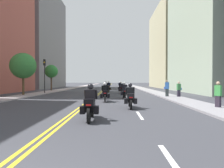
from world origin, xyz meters
TOP-DOWN VIEW (x-y plane):
  - ground_plane at (0.00, 48.00)m, footprint 264.00×264.00m
  - sidewalk_left at (-7.82, 48.00)m, footprint 2.15×144.00m
  - sidewalk_right at (7.82, 48.00)m, footprint 2.15×144.00m
  - centreline_yellow_inner at (-0.12, 48.00)m, footprint 0.12×132.00m
  - centreline_yellow_outer at (0.12, 48.00)m, footprint 0.12×132.00m
  - lane_dashes_white at (3.37, 29.00)m, footprint 0.14×56.40m
  - building_right_1 at (17.14, 29.14)m, footprint 9.71×18.81m
  - building_left_2 at (-16.35, 47.70)m, footprint 8.13×21.24m
  - building_right_2 at (16.54, 50.41)m, footprint 8.52×20.62m
  - motorcycle_0 at (1.11, 6.62)m, footprint 0.77×2.13m
  - motorcycle_1 at (3.09, 10.61)m, footprint 0.76×2.19m
  - motorcycle_2 at (1.33, 14.63)m, footprint 0.78×2.09m
  - motorcycle_3 at (3.05, 17.92)m, footprint 0.77×2.24m
  - motorcycle_4 at (1.06, 21.85)m, footprint 0.76×2.23m
  - motorcycle_5 at (2.94, 25.66)m, footprint 0.76×2.26m
  - motorcycle_6 at (1.12, 29.91)m, footprint 0.78×2.33m
  - motorcycle_7 at (2.98, 33.62)m, footprint 0.77×2.25m
  - traffic_light_near at (-7.14, 24.99)m, footprint 0.28×0.38m
  - pedestrian_0 at (8.53, 18.74)m, footprint 0.50×0.29m
  - pedestrian_1 at (8.34, 10.33)m, footprint 0.39×0.42m
  - pedestrian_2 at (7.43, 19.06)m, footprint 0.50×0.38m
  - street_tree_0 at (-8.44, 32.07)m, footprint 2.15×2.15m
  - street_tree_1 at (-8.20, 21.03)m, footprint 2.88×2.88m

SIDE VIEW (x-z plane):
  - ground_plane at x=0.00m, z-range 0.00..0.00m
  - centreline_yellow_inner at x=-0.12m, z-range 0.00..0.01m
  - centreline_yellow_outer at x=0.12m, z-range 0.00..0.01m
  - lane_dashes_white at x=3.37m, z-range 0.00..0.01m
  - sidewalk_left at x=-7.82m, z-range 0.00..0.12m
  - sidewalk_right at x=7.82m, z-range 0.00..0.12m
  - motorcycle_1 at x=3.09m, z-range -0.14..1.43m
  - motorcycle_7 at x=2.98m, z-range -0.17..1.47m
  - motorcycle_5 at x=2.94m, z-range -0.14..1.45m
  - motorcycle_3 at x=3.05m, z-range -0.15..1.46m
  - motorcycle_0 at x=1.11m, z-range -0.14..1.45m
  - motorcycle_2 at x=1.33m, z-range -0.13..1.45m
  - motorcycle_4 at x=1.06m, z-range -0.17..1.51m
  - motorcycle_6 at x=1.12m, z-range -0.15..1.52m
  - pedestrian_0 at x=8.53m, z-range 0.03..1.65m
  - pedestrian_1 at x=8.34m, z-range 0.02..1.69m
  - pedestrian_2 at x=7.43m, z-range 0.03..1.82m
  - traffic_light_near at x=-7.14m, z-range 0.87..5.38m
  - street_tree_0 at x=-8.44m, z-range 1.07..5.42m
  - street_tree_1 at x=-8.20m, z-range 0.96..5.80m
  - building_right_1 at x=17.14m, z-range 0.00..18.03m
  - building_right_2 at x=16.54m, z-range 0.00..19.82m
  - building_left_2 at x=-16.35m, z-range 0.00..23.27m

